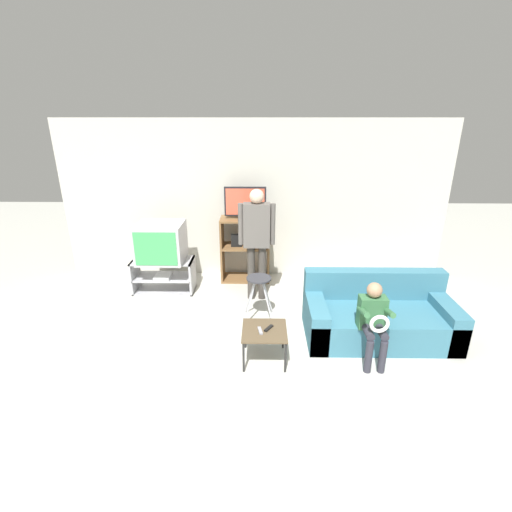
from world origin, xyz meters
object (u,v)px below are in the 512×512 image
at_px(remote_control_black, 269,328).
at_px(person_seated_child, 374,318).
at_px(remote_control_white, 260,331).
at_px(couch, 378,317).
at_px(snack_table, 264,333).
at_px(person_standing_adult, 257,234).
at_px(television_main, 161,242).
at_px(media_shelf, 245,249).
at_px(folding_stool, 259,286).
at_px(television_flat, 245,204).
at_px(tv_stand, 164,276).

relative_size(remote_control_black, person_seated_child, 0.15).
height_order(remote_control_white, couch, couch).
distance_m(snack_table, person_seated_child, 1.22).
bearing_deg(person_standing_adult, snack_table, -85.94).
relative_size(television_main, snack_table, 1.40).
xyz_separation_m(remote_control_black, person_standing_adult, (-0.16, 1.51, 0.63)).
bearing_deg(remote_control_black, media_shelf, 132.18).
relative_size(remote_control_black, person_standing_adult, 0.09).
relative_size(folding_stool, couch, 0.35).
relative_size(folding_stool, remote_control_black, 4.38).
bearing_deg(couch, media_shelf, 135.81).
bearing_deg(remote_control_white, remote_control_black, 18.46).
height_order(television_flat, snack_table, television_flat).
xyz_separation_m(television_main, remote_control_black, (1.63, -1.75, -0.41)).
bearing_deg(remote_control_black, person_standing_adult, 128.93).
distance_m(television_main, person_standing_adult, 1.51).
relative_size(remote_control_white, person_seated_child, 0.15).
relative_size(tv_stand, couch, 0.52).
height_order(television_main, media_shelf, television_main).
distance_m(tv_stand, television_main, 0.56).
height_order(snack_table, couch, couch).
distance_m(snack_table, couch, 1.53).
bearing_deg(tv_stand, television_flat, 19.30).
height_order(folding_stool, snack_table, folding_stool).
xyz_separation_m(media_shelf, remote_control_white, (0.26, -2.26, -0.15)).
height_order(tv_stand, folding_stool, folding_stool).
distance_m(couch, person_standing_adult, 1.98).
xyz_separation_m(tv_stand, folding_stool, (1.51, -0.88, 0.25)).
height_order(television_main, snack_table, television_main).
xyz_separation_m(tv_stand, person_standing_adult, (1.47, -0.25, 0.77)).
relative_size(television_main, folding_stool, 1.11).
distance_m(person_standing_adult, person_seated_child, 2.06).
bearing_deg(television_flat, couch, -44.17).
xyz_separation_m(snack_table, remote_control_white, (-0.05, -0.03, 0.05)).
bearing_deg(person_standing_adult, remote_control_black, -84.11).
height_order(folding_stool, couch, couch).
bearing_deg(television_flat, television_main, -160.67).
height_order(couch, person_seated_child, person_seated_child).
relative_size(snack_table, person_seated_child, 0.54).
relative_size(remote_control_white, couch, 0.08).
distance_m(folding_stool, person_seated_child, 1.55).
bearing_deg(snack_table, person_seated_child, 0.72).
height_order(tv_stand, couch, couch).
relative_size(media_shelf, television_flat, 1.62).
distance_m(snack_table, remote_control_white, 0.08).
xyz_separation_m(television_flat, remote_control_white, (0.25, -2.25, -0.92)).
height_order(media_shelf, couch, media_shelf).
height_order(television_flat, person_standing_adult, person_standing_adult).
bearing_deg(media_shelf, person_seated_child, -55.72).
height_order(television_flat, remote_control_black, television_flat).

